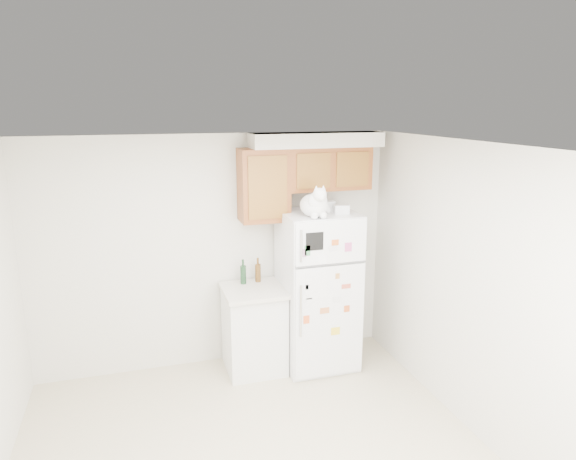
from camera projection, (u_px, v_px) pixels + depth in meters
name	position (u px, v px, depth m)	size (l,w,h in m)	color
room_shell	(268.00, 260.00, 3.78)	(3.84, 4.04, 2.52)	beige
refrigerator	(318.00, 290.00, 5.50)	(0.76, 0.78, 1.70)	white
base_counter	(254.00, 328.00, 5.46)	(0.64, 0.64, 0.92)	white
cat	(315.00, 204.00, 5.05)	(0.33, 0.48, 0.34)	white
storage_box_back	(325.00, 206.00, 5.37)	(0.18, 0.13, 0.10)	white
storage_box_front	(341.00, 209.00, 5.23)	(0.15, 0.11, 0.09)	white
bottle_green	(243.00, 272.00, 5.45)	(0.06, 0.06, 0.27)	#19381E
bottle_amber	(258.00, 270.00, 5.52)	(0.06, 0.06, 0.27)	#593814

